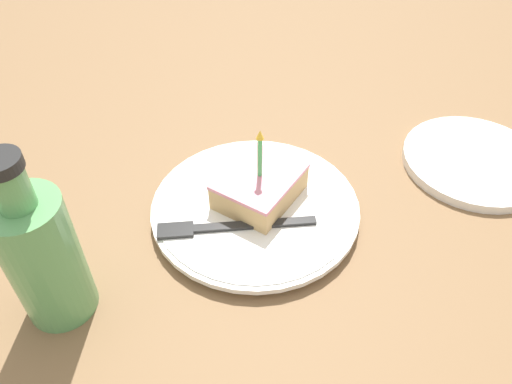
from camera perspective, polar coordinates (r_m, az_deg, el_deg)
The scene contains 6 objects.
ground_plane at distance 0.70m, azimuth -1.81°, elevation -2.84°, with size 2.40×2.40×0.04m.
plate at distance 0.66m, azimuth 0.00°, elevation -1.75°, with size 0.27×0.27×0.02m.
cake_slice at distance 0.65m, azimuth 0.42°, elevation 0.73°, with size 0.09×0.11×0.11m.
fork at distance 0.63m, azimuth -3.44°, elevation -3.98°, with size 0.17×0.14×0.00m.
bottle at distance 0.56m, azimuth -23.25°, elevation -6.65°, with size 0.08×0.08×0.22m.
side_plate at distance 0.81m, azimuth 23.68°, elevation 3.28°, with size 0.21×0.21×0.01m.
Camera 1 is at (0.28, -0.39, 0.48)m, focal length 35.00 mm.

